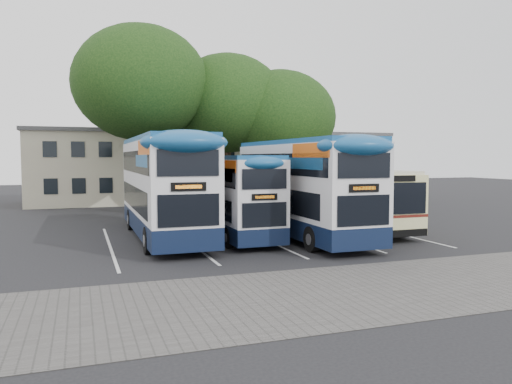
{
  "coord_description": "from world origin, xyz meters",
  "views": [
    {
      "loc": [
        -11.93,
        -17.58,
        3.9
      ],
      "look_at": [
        -3.93,
        5.0,
        2.22
      ],
      "focal_mm": 35.0,
      "sensor_mm": 36.0,
      "label": 1
    }
  ],
  "objects_px": {
    "tree_right": "(280,118)",
    "bus_dd_mid": "(230,192)",
    "lamp_post": "(309,143)",
    "bus_dd_left": "(163,183)",
    "tree_left": "(141,83)",
    "tree_mid": "(228,104)",
    "bus_dd_right": "(301,184)",
    "bus_single": "(342,194)"
  },
  "relations": [
    {
      "from": "tree_right",
      "to": "bus_dd_mid",
      "type": "bearing_deg",
      "value": -122.89
    },
    {
      "from": "lamp_post",
      "to": "bus_dd_left",
      "type": "height_order",
      "value": "lamp_post"
    },
    {
      "from": "tree_left",
      "to": "bus_dd_left",
      "type": "bearing_deg",
      "value": -91.41
    },
    {
      "from": "bus_dd_mid",
      "to": "tree_mid",
      "type": "bearing_deg",
      "value": 74.32
    },
    {
      "from": "tree_mid",
      "to": "bus_dd_right",
      "type": "xyz_separation_m",
      "value": [
        -0.23,
        -13.51,
        -5.24
      ]
    },
    {
      "from": "tree_right",
      "to": "bus_dd_left",
      "type": "bearing_deg",
      "value": -134.45
    },
    {
      "from": "lamp_post",
      "to": "bus_dd_right",
      "type": "distance_m",
      "value": 17.48
    },
    {
      "from": "tree_left",
      "to": "bus_dd_right",
      "type": "height_order",
      "value": "tree_left"
    },
    {
      "from": "lamp_post",
      "to": "tree_right",
      "type": "relative_size",
      "value": 0.88
    },
    {
      "from": "tree_right",
      "to": "bus_dd_right",
      "type": "bearing_deg",
      "value": -107.71
    },
    {
      "from": "lamp_post",
      "to": "bus_dd_mid",
      "type": "relative_size",
      "value": 0.95
    },
    {
      "from": "tree_right",
      "to": "bus_dd_mid",
      "type": "distance_m",
      "value": 13.95
    },
    {
      "from": "tree_left",
      "to": "bus_dd_right",
      "type": "bearing_deg",
      "value": -64.24
    },
    {
      "from": "tree_mid",
      "to": "bus_single",
      "type": "relative_size",
      "value": 1.05
    },
    {
      "from": "tree_left",
      "to": "bus_dd_left",
      "type": "height_order",
      "value": "tree_left"
    },
    {
      "from": "bus_dd_right",
      "to": "bus_single",
      "type": "height_order",
      "value": "bus_dd_right"
    },
    {
      "from": "lamp_post",
      "to": "bus_single",
      "type": "xyz_separation_m",
      "value": [
        -4.34,
        -13.33,
        -3.24
      ]
    },
    {
      "from": "tree_left",
      "to": "bus_dd_right",
      "type": "xyz_separation_m",
      "value": [
        6.1,
        -12.65,
        -6.29
      ]
    },
    {
      "from": "lamp_post",
      "to": "tree_right",
      "type": "distance_m",
      "value": 5.12
    },
    {
      "from": "lamp_post",
      "to": "bus_single",
      "type": "relative_size",
      "value": 0.83
    },
    {
      "from": "lamp_post",
      "to": "tree_mid",
      "type": "distance_m",
      "value": 8.26
    },
    {
      "from": "tree_right",
      "to": "lamp_post",
      "type": "bearing_deg",
      "value": 38.2
    },
    {
      "from": "bus_dd_left",
      "to": "bus_dd_mid",
      "type": "relative_size",
      "value": 1.22
    },
    {
      "from": "tree_right",
      "to": "bus_single",
      "type": "xyz_separation_m",
      "value": [
        -0.56,
        -10.35,
        -4.97
      ]
    },
    {
      "from": "lamp_post",
      "to": "bus_dd_mid",
      "type": "distance_m",
      "value": 18.02
    },
    {
      "from": "bus_single",
      "to": "tree_right",
      "type": "bearing_deg",
      "value": 86.93
    },
    {
      "from": "tree_right",
      "to": "bus_dd_mid",
      "type": "height_order",
      "value": "tree_right"
    },
    {
      "from": "tree_left",
      "to": "bus_dd_left",
      "type": "xyz_separation_m",
      "value": [
        -0.26,
        -10.73,
        -6.22
      ]
    },
    {
      "from": "tree_right",
      "to": "bus_dd_right",
      "type": "height_order",
      "value": "tree_right"
    },
    {
      "from": "tree_left",
      "to": "tree_right",
      "type": "xyz_separation_m",
      "value": [
        10.09,
        -0.17,
        -2.07
      ]
    },
    {
      "from": "bus_single",
      "to": "tree_mid",
      "type": "bearing_deg",
      "value": 105.71
    },
    {
      "from": "bus_dd_mid",
      "to": "bus_dd_right",
      "type": "xyz_separation_m",
      "value": [
        3.16,
        -1.43,
        0.41
      ]
    },
    {
      "from": "tree_left",
      "to": "lamp_post",
      "type": "bearing_deg",
      "value": 11.43
    },
    {
      "from": "tree_left",
      "to": "bus_dd_mid",
      "type": "relative_size",
      "value": 1.34
    },
    {
      "from": "tree_left",
      "to": "bus_dd_mid",
      "type": "xyz_separation_m",
      "value": [
        2.94,
        -11.22,
        -6.7
      ]
    },
    {
      "from": "bus_dd_left",
      "to": "bus_dd_right",
      "type": "distance_m",
      "value": 6.65
    },
    {
      "from": "tree_left",
      "to": "tree_mid",
      "type": "relative_size",
      "value": 1.12
    },
    {
      "from": "tree_left",
      "to": "tree_right",
      "type": "distance_m",
      "value": 10.3
    },
    {
      "from": "bus_dd_left",
      "to": "tree_left",
      "type": "bearing_deg",
      "value": 88.59
    },
    {
      "from": "bus_dd_mid",
      "to": "bus_dd_left",
      "type": "bearing_deg",
      "value": 171.17
    },
    {
      "from": "tree_right",
      "to": "bus_dd_mid",
      "type": "relative_size",
      "value": 1.08
    },
    {
      "from": "tree_right",
      "to": "tree_mid",
      "type": "bearing_deg",
      "value": 164.71
    }
  ]
}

